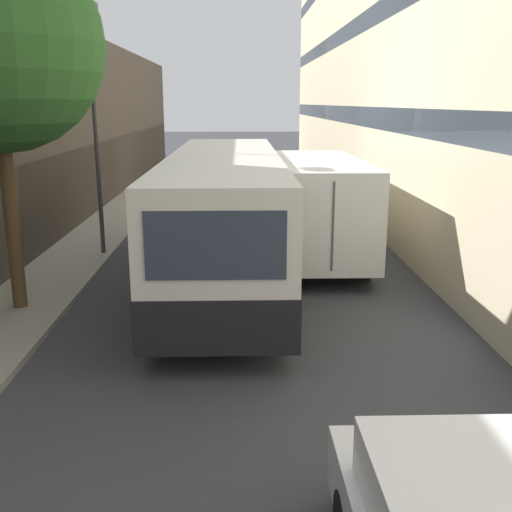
% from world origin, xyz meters
% --- Properties ---
extents(ground_plane, '(150.00, 150.00, 0.00)m').
position_xyz_m(ground_plane, '(0.00, 15.00, 0.00)').
color(ground_plane, '#38383D').
extents(sidewalk_left, '(1.93, 60.00, 0.13)m').
position_xyz_m(sidewalk_left, '(-4.68, 15.00, 0.07)').
color(sidewalk_left, gray).
rests_on(sidewalk_left, ground_plane).
extents(bus, '(2.59, 11.88, 3.02)m').
position_xyz_m(bus, '(-0.50, 14.38, 1.60)').
color(bus, silver).
rests_on(bus, ground_plane).
extents(box_truck, '(2.39, 8.72, 2.74)m').
position_xyz_m(box_truck, '(1.88, 16.83, 1.51)').
color(box_truck, silver).
rests_on(box_truck, ground_plane).
extents(street_lamp, '(0.36, 0.80, 6.56)m').
position_xyz_m(street_lamp, '(-3.96, 16.30, 4.71)').
color(street_lamp, '#38383D').
rests_on(street_lamp, sidewalk_left).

